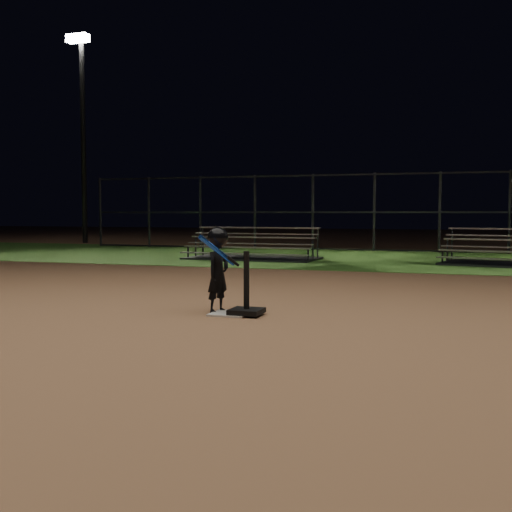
{
  "coord_description": "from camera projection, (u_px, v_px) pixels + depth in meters",
  "views": [
    {
      "loc": [
        2.66,
        -7.06,
        1.24
      ],
      "look_at": [
        0.0,
        1.0,
        0.65
      ],
      "focal_mm": 43.82,
      "sensor_mm": 36.0,
      "label": 1
    }
  ],
  "objects": [
    {
      "name": "batting_tee",
      "position": [
        246.0,
        302.0,
        7.52
      ],
      "size": [
        0.38,
        0.38,
        0.76
      ],
      "color": "black",
      "rests_on": "home_plate"
    },
    {
      "name": "backstop_fence",
      "position": [
        374.0,
        212.0,
        19.83
      ],
      "size": [
        20.08,
        0.08,
        2.5
      ],
      "color": "#38383D",
      "rests_on": "ground"
    },
    {
      "name": "grass_strip",
      "position": [
        359.0,
        258.0,
        17.07
      ],
      "size": [
        60.0,
        8.0,
        0.01
      ],
      "primitive_type": "cube",
      "color": "#305C1D",
      "rests_on": "ground"
    },
    {
      "name": "ground",
      "position": [
        230.0,
        315.0,
        7.6
      ],
      "size": [
        80.0,
        80.0,
        0.0
      ],
      "primitive_type": "plane",
      "color": "#9E6B47",
      "rests_on": "ground"
    },
    {
      "name": "child_batter",
      "position": [
        218.0,
        267.0,
        7.73
      ],
      "size": [
        0.44,
        0.59,
        1.06
      ],
      "rotation": [
        0.0,
        0.0,
        1.26
      ],
      "color": "black",
      "rests_on": "ground"
    },
    {
      "name": "bleacher_left",
      "position": [
        252.0,
        253.0,
        16.53
      ],
      "size": [
        3.5,
        1.79,
        0.85
      ],
      "rotation": [
        0.0,
        0.0,
        -0.03
      ],
      "color": "silver",
      "rests_on": "ground"
    },
    {
      "name": "home_plate",
      "position": [
        230.0,
        314.0,
        7.6
      ],
      "size": [
        0.45,
        0.45,
        0.02
      ],
      "primitive_type": "cube",
      "color": "beige",
      "rests_on": "ground"
    },
    {
      "name": "light_pole_left",
      "position": [
        82.0,
        120.0,
        25.16
      ],
      "size": [
        0.9,
        0.53,
        8.3
      ],
      "color": "#2D2D30",
      "rests_on": "ground"
    }
  ]
}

